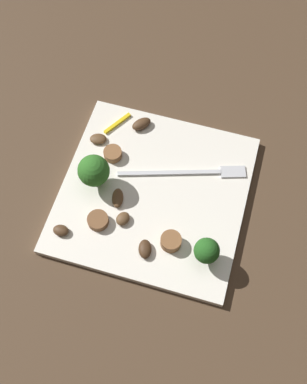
# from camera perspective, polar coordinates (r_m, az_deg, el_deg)

# --- Properties ---
(ground_plane) EXTENTS (1.40, 1.40, 0.00)m
(ground_plane) POSITION_cam_1_polar(r_m,az_deg,el_deg) (0.65, 0.00, -0.44)
(ground_plane) COLOR #4C3826
(plate) EXTENTS (0.25, 0.25, 0.01)m
(plate) POSITION_cam_1_polar(r_m,az_deg,el_deg) (0.65, 0.00, -0.22)
(plate) COLOR white
(plate) RESTS_ON ground_plane
(fork) EXTENTS (0.18, 0.07, 0.00)m
(fork) POSITION_cam_1_polar(r_m,az_deg,el_deg) (0.66, 4.69, 2.39)
(fork) COLOR silver
(fork) RESTS_ON plate
(broccoli_floret_0) EXTENTS (0.03, 0.03, 0.05)m
(broccoli_floret_0) POSITION_cam_1_polar(r_m,az_deg,el_deg) (0.58, 6.53, -7.18)
(broccoli_floret_0) COLOR #296420
(broccoli_floret_0) RESTS_ON plate
(broccoli_floret_1) EXTENTS (0.04, 0.04, 0.06)m
(broccoli_floret_1) POSITION_cam_1_polar(r_m,az_deg,el_deg) (0.62, -7.33, 2.57)
(broccoli_floret_1) COLOR #347525
(broccoli_floret_1) RESTS_ON plate
(sausage_slice_0) EXTENTS (0.04, 0.04, 0.01)m
(sausage_slice_0) POSITION_cam_1_polar(r_m,az_deg,el_deg) (0.67, -5.01, 4.70)
(sausage_slice_0) COLOR brown
(sausage_slice_0) RESTS_ON plate
(sausage_slice_1) EXTENTS (0.04, 0.04, 0.02)m
(sausage_slice_1) POSITION_cam_1_polar(r_m,az_deg,el_deg) (0.61, 2.15, -6.05)
(sausage_slice_1) COLOR brown
(sausage_slice_1) RESTS_ON plate
(sausage_slice_2) EXTENTS (0.03, 0.03, 0.01)m
(sausage_slice_2) POSITION_cam_1_polar(r_m,az_deg,el_deg) (0.62, -6.82, -3.48)
(sausage_slice_2) COLOR brown
(sausage_slice_2) RESTS_ON plate
(mushroom_0) EXTENTS (0.03, 0.03, 0.01)m
(mushroom_0) POSITION_cam_1_polar(r_m,az_deg,el_deg) (0.69, -1.48, 8.34)
(mushroom_0) COLOR #4C331E
(mushroom_0) RESTS_ON plate
(mushroom_1) EXTENTS (0.02, 0.03, 0.01)m
(mushroom_1) POSITION_cam_1_polar(r_m,az_deg,el_deg) (0.62, -3.77, -3.28)
(mushroom_1) COLOR brown
(mushroom_1) RESTS_ON plate
(mushroom_2) EXTENTS (0.03, 0.02, 0.01)m
(mushroom_2) POSITION_cam_1_polar(r_m,az_deg,el_deg) (0.68, -6.79, 6.48)
(mushroom_2) COLOR brown
(mushroom_2) RESTS_ON plate
(mushroom_3) EXTENTS (0.02, 0.03, 0.01)m
(mushroom_3) POSITION_cam_1_polar(r_m,az_deg,el_deg) (0.63, -4.41, -0.73)
(mushroom_3) COLOR brown
(mushroom_3) RESTS_ON plate
(mushroom_4) EXTENTS (0.02, 0.03, 0.01)m
(mushroom_4) POSITION_cam_1_polar(r_m,az_deg,el_deg) (0.60, -1.05, -6.99)
(mushroom_4) COLOR #422B19
(mushroom_4) RESTS_ON plate
(mushroom_5) EXTENTS (0.02, 0.02, 0.01)m
(mushroom_5) POSITION_cam_1_polar(r_m,az_deg,el_deg) (0.63, -11.27, -4.64)
(mushroom_5) COLOR #4C331E
(mushroom_5) RESTS_ON plate
(pepper_strip_1) EXTENTS (0.03, 0.04, 0.00)m
(pepper_strip_1) POSITION_cam_1_polar(r_m,az_deg,el_deg) (0.70, -4.45, 8.38)
(pepper_strip_1) COLOR yellow
(pepper_strip_1) RESTS_ON plate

